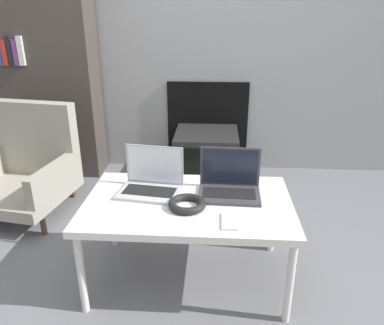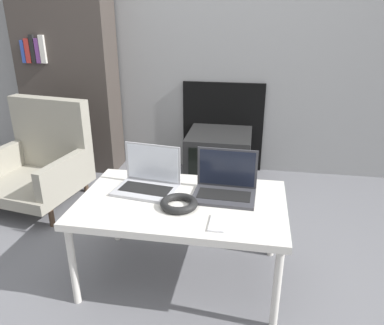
{
  "view_description": "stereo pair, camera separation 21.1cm",
  "coord_description": "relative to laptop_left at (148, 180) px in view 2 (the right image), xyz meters",
  "views": [
    {
      "loc": [
        0.13,
        -1.46,
        1.34
      ],
      "look_at": [
        0.0,
        0.49,
        0.55
      ],
      "focal_mm": 35.0,
      "sensor_mm": 36.0,
      "label": 1
    },
    {
      "loc": [
        0.33,
        -1.43,
        1.34
      ],
      "look_at": [
        0.0,
        0.49,
        0.55
      ],
      "focal_mm": 35.0,
      "sensor_mm": 36.0,
      "label": 2
    }
  ],
  "objects": [
    {
      "name": "phone",
      "position": [
        0.4,
        -0.29,
        -0.05
      ],
      "size": [
        0.07,
        0.14,
        0.01
      ],
      "color": "silver",
      "rests_on": "table"
    },
    {
      "name": "laptop_left",
      "position": [
        0.0,
        0.0,
        0.0
      ],
      "size": [
        0.34,
        0.26,
        0.23
      ],
      "rotation": [
        0.0,
        0.0,
        -0.14
      ],
      "color": "#B2B2B7",
      "rests_on": "table"
    },
    {
      "name": "ground_plane",
      "position": [
        0.2,
        -0.29,
        -0.52
      ],
      "size": [
        14.0,
        14.0,
        0.0
      ],
      "primitive_type": "plane",
      "color": "slate"
    },
    {
      "name": "armchair",
      "position": [
        -1.01,
        0.63,
        -0.2
      ],
      "size": [
        0.73,
        0.72,
        0.75
      ],
      "rotation": [
        0.0,
        0.0,
        -0.16
      ],
      "color": "gray",
      "rests_on": "ground_plane"
    },
    {
      "name": "table",
      "position": [
        0.2,
        -0.1,
        -0.09
      ],
      "size": [
        1.03,
        0.64,
        0.46
      ],
      "color": "silver",
      "rests_on": "ground_plane"
    },
    {
      "name": "bookshelf",
      "position": [
        -1.07,
        1.3,
        0.35
      ],
      "size": [
        0.8,
        0.32,
        1.72
      ],
      "color": "#3F3833",
      "rests_on": "ground_plane"
    },
    {
      "name": "wall_back",
      "position": [
        0.2,
        1.5,
        0.77
      ],
      "size": [
        7.0,
        0.08,
        2.6
      ],
      "color": "#999999",
      "rests_on": "ground_plane"
    },
    {
      "name": "headphones",
      "position": [
        0.2,
        -0.17,
        -0.03
      ],
      "size": [
        0.18,
        0.18,
        0.04
      ],
      "color": "black",
      "rests_on": "table"
    },
    {
      "name": "laptop_right",
      "position": [
        0.41,
        0.0,
        0.0
      ],
      "size": [
        0.32,
        0.23,
        0.23
      ],
      "rotation": [
        0.0,
        0.0,
        -0.03
      ],
      "color": "#38383D",
      "rests_on": "table"
    },
    {
      "name": "tv",
      "position": [
        0.26,
        1.18,
        -0.31
      ],
      "size": [
        0.51,
        0.53,
        0.42
      ],
      "color": "black",
      "rests_on": "ground_plane"
    }
  ]
}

